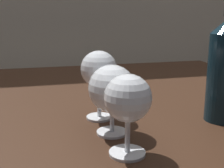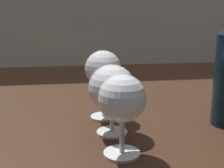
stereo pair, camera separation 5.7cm
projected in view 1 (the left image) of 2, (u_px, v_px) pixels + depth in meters
The scene contains 4 objects.
dining_table at pixel (74, 125), 0.87m from camera, with size 1.36×0.97×0.74m.
wine_glass_white at pixel (128, 100), 0.49m from camera, with size 0.08×0.08×0.14m.
wine_glass_rose at pixel (112, 90), 0.58m from camera, with size 0.09×0.09×0.14m.
wine_glass_chardonnay at pixel (99, 70), 0.66m from camera, with size 0.08×0.08×0.15m.
Camera 1 is at (-0.09, -0.82, 0.98)m, focal length 48.36 mm.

